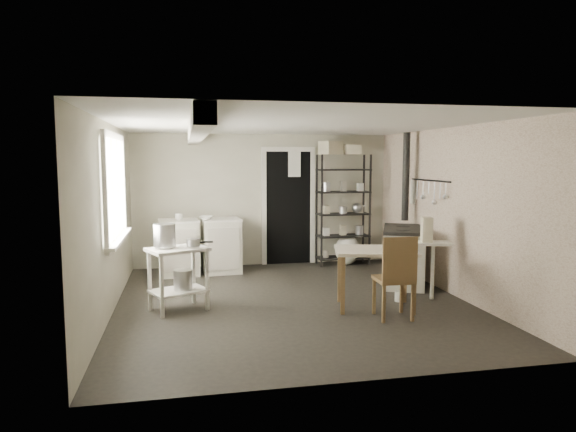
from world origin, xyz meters
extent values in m
plane|color=black|center=(0.00, 0.00, 0.00)|extent=(5.00, 5.00, 0.00)
plane|color=silver|center=(0.00, 0.00, 2.30)|extent=(5.00, 5.00, 0.00)
cube|color=#BAB59F|center=(0.00, 2.50, 1.15)|extent=(4.50, 0.02, 2.30)
cube|color=#BAB59F|center=(0.00, -2.50, 1.15)|extent=(4.50, 0.02, 2.30)
cube|color=#BAB59F|center=(-2.25, 0.00, 1.15)|extent=(0.02, 5.00, 2.30)
cube|color=#BAB59F|center=(2.25, 0.00, 1.15)|extent=(0.02, 5.00, 2.30)
cylinder|color=#BCBBBE|center=(-1.61, -0.08, 0.94)|extent=(0.32, 0.32, 0.28)
cylinder|color=#BCBBBE|center=(-1.27, -0.14, 0.85)|extent=(0.21, 0.21, 0.09)
cylinder|color=#BCBBBE|center=(-1.40, -0.11, 0.39)|extent=(0.25, 0.25, 0.25)
imported|color=white|center=(-1.03, 1.95, 0.95)|extent=(0.36, 0.36, 0.07)
imported|color=white|center=(-1.46, 1.91, 0.97)|extent=(0.14, 0.14, 0.10)
imported|color=white|center=(1.09, 2.21, 1.37)|extent=(0.11, 0.11, 0.19)
cube|color=beige|center=(1.15, 2.25, 2.01)|extent=(0.42, 0.40, 0.23)
cube|color=beige|center=(1.54, 2.19, 1.99)|extent=(0.28, 0.27, 0.17)
cube|color=beige|center=(1.77, -0.21, 1.01)|extent=(0.19, 0.25, 0.33)
imported|color=white|center=(1.16, -0.64, 0.80)|extent=(0.12, 0.12, 0.09)
ellipsoid|color=white|center=(1.46, 2.16, 0.24)|extent=(0.49, 0.43, 0.53)
cylinder|color=white|center=(1.37, -0.26, 0.07)|extent=(0.12, 0.12, 0.13)
camera|label=1|loc=(-1.37, -6.43, 1.85)|focal=32.00mm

